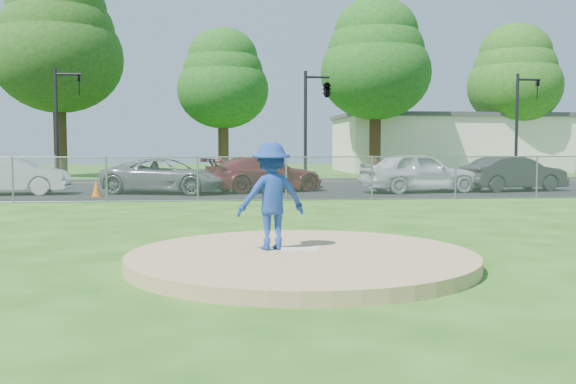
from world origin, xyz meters
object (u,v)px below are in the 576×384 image
at_px(tree_left, 58,42).
at_px(tree_far_right, 515,75).
at_px(traffic_cone, 96,188).
at_px(parked_car_gray, 167,176).
at_px(traffic_signal_left, 62,115).
at_px(traffic_signal_center, 325,91).
at_px(parked_car_pearl, 419,172).
at_px(parked_car_darkred, 265,174).
at_px(pitcher, 271,196).
at_px(commercial_building, 445,143).
at_px(parked_car_charcoal, 514,174).
at_px(traffic_signal_right, 521,117).
at_px(tree_right, 376,59).
at_px(parked_car_white, 8,175).
at_px(tree_center, 223,78).

xyz_separation_m(tree_left, tree_far_right, (31.00, 4.00, -1.18)).
xyz_separation_m(traffic_cone, parked_car_gray, (2.42, 1.53, 0.37)).
height_order(traffic_signal_left, traffic_cone, traffic_signal_left).
height_order(traffic_signal_center, parked_car_pearl, traffic_signal_center).
distance_m(tree_left, parked_car_gray, 18.58).
bearing_deg(parked_car_pearl, parked_car_darkred, 71.47).
bearing_deg(pitcher, parked_car_pearl, -127.79).
bearing_deg(commercial_building, parked_car_gray, -131.12).
relative_size(pitcher, parked_car_gray, 0.34).
bearing_deg(parked_car_charcoal, parked_car_gray, 77.36).
height_order(traffic_signal_left, traffic_signal_center, same).
distance_m(traffic_signal_right, pitcher, 26.25).
bearing_deg(tree_right, commercial_building, 40.60).
height_order(tree_left, parked_car_gray, tree_left).
height_order(traffic_signal_right, pitcher, traffic_signal_right).
distance_m(tree_right, parked_car_darkred, 19.07).
bearing_deg(tree_far_right, parked_car_white, -146.78).
bearing_deg(traffic_cone, tree_left, 107.40).
bearing_deg(tree_center, traffic_signal_left, -122.90).
relative_size(tree_left, parked_car_pearl, 2.63).
relative_size(traffic_signal_center, traffic_cone, 8.86).
height_order(tree_center, parked_car_white, tree_center).
bearing_deg(tree_right, tree_center, 168.69).
bearing_deg(tree_left, traffic_signal_left, -76.04).
bearing_deg(traffic_signal_center, parked_car_charcoal, -42.37).
height_order(traffic_signal_left, traffic_signal_right, same).
bearing_deg(traffic_signal_center, traffic_cone, -141.69).
bearing_deg(parked_car_gray, tree_center, 10.18).
xyz_separation_m(tree_left, traffic_cone, (5.23, -16.69, -7.91)).
xyz_separation_m(traffic_signal_left, parked_car_gray, (5.41, -6.16, -2.66)).
xyz_separation_m(tree_left, tree_center, (10.00, 3.00, -1.77)).
xyz_separation_m(traffic_signal_left, parked_car_darkred, (9.33, -5.64, -2.63)).
distance_m(tree_right, pitcher, 33.67).
bearing_deg(tree_left, parked_car_charcoal, -34.98).
xyz_separation_m(traffic_signal_right, parked_car_white, (-23.58, -6.22, -2.61)).
bearing_deg(parked_car_darkred, traffic_signal_center, -52.35).
relative_size(traffic_signal_left, parked_car_gray, 1.13).
xyz_separation_m(traffic_signal_left, traffic_cone, (2.99, -7.69, -3.04)).
xyz_separation_m(traffic_cone, parked_car_charcoal, (16.66, 1.38, 0.41)).
relative_size(commercial_building, parked_car_white, 3.62).
height_order(tree_far_right, parked_car_darkred, tree_far_right).
xyz_separation_m(tree_center, parked_car_pearl, (7.75, -18.62, -5.65)).
distance_m(traffic_signal_left, parked_car_white, 6.76).
bearing_deg(tree_left, commercial_building, 14.53).
bearing_deg(parked_car_pearl, traffic_cone, 85.33).
bearing_deg(parked_car_darkred, tree_left, 17.07).
xyz_separation_m(traffic_signal_left, traffic_signal_right, (23.00, 0.00, 0.00)).
relative_size(commercial_building, pitcher, 9.64).
height_order(tree_far_right, traffic_signal_right, tree_far_right).
xyz_separation_m(pitcher, parked_car_pearl, (7.19, 15.03, -0.23)).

